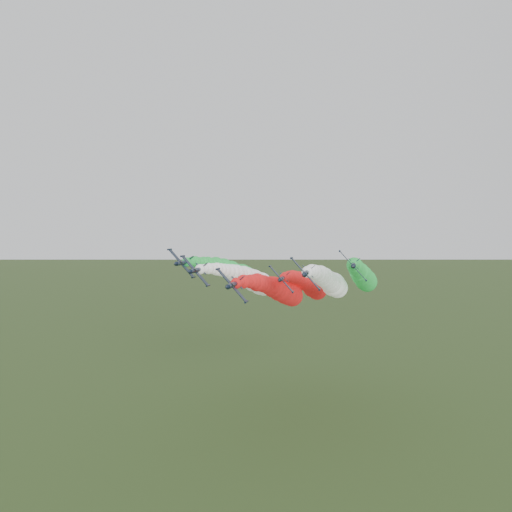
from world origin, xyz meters
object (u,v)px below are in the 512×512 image
object	(u,v)px
jet_inner_right	(329,281)
jet_trail	(309,285)
jet_outer_right	(362,275)
jet_lead	(279,290)
jet_inner_left	(250,279)
jet_outer_left	(238,274)

from	to	relation	value
jet_inner_right	jet_trail	bearing A→B (deg)	109.36
jet_inner_right	jet_outer_right	size ratio (longest dim) A/B	1.00
jet_outer_right	jet_lead	bearing A→B (deg)	-145.10
jet_lead	jet_inner_right	world-z (taller)	jet_inner_right
jet_inner_left	jet_trail	bearing A→B (deg)	48.28
jet_outer_left	jet_trail	xyz separation A→B (m)	(21.35, 12.89, -4.51)
jet_inner_left	jet_outer_right	xyz separation A→B (m)	(33.43, 6.75, 1.16)
jet_outer_right	jet_trail	bearing A→B (deg)	145.98
jet_lead	jet_inner_left	distance (m)	14.08
jet_lead	jet_inner_right	size ratio (longest dim) A/B	1.00
jet_inner_right	jet_outer_right	distance (m)	13.94
jet_trail	jet_outer_right	bearing A→B (deg)	-34.02
jet_inner_right	jet_inner_left	bearing A→B (deg)	171.86
jet_inner_left	jet_outer_right	size ratio (longest dim) A/B	1.00
jet_outer_left	jet_outer_right	bearing A→B (deg)	1.99
jet_inner_right	jet_trail	size ratio (longest dim) A/B	0.99
jet_inner_right	jet_outer_left	bearing A→B (deg)	163.05
jet_lead	jet_outer_left	bearing A→B (deg)	136.05
jet_outer_left	jet_trail	distance (m)	25.34
jet_outer_left	jet_trail	world-z (taller)	jet_outer_left
jet_inner_left	jet_inner_right	bearing A→B (deg)	-8.14
jet_outer_left	jet_inner_left	bearing A→B (deg)	-47.07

